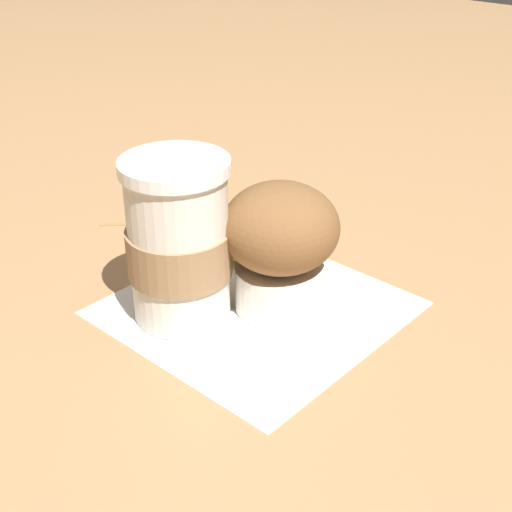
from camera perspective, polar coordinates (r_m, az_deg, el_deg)
ground_plane at (r=0.61m, az=0.00°, el=-4.22°), size 3.00×3.00×0.00m
paper_napkin at (r=0.61m, az=0.00°, el=-4.16°), size 0.22×0.22×0.00m
coffee_cup at (r=0.57m, az=-6.19°, el=1.07°), size 0.09×0.09×0.14m
muffin at (r=0.57m, az=1.95°, el=1.07°), size 0.10×0.10×0.11m
banana at (r=0.67m, az=-1.83°, el=1.02°), size 0.07×0.15×0.04m
wooden_stirrer at (r=0.75m, az=-8.28°, el=2.69°), size 0.08×0.08×0.00m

